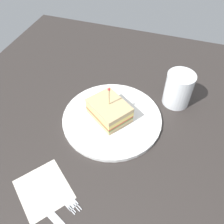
{
  "coord_description": "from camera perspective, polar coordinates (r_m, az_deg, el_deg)",
  "views": [
    {
      "loc": [
        -13.24,
        39.6,
        49.33
      ],
      "look_at": [
        0.0,
        0.0,
        3.04
      ],
      "focal_mm": 38.06,
      "sensor_mm": 36.0,
      "label": 1
    }
  ],
  "objects": [
    {
      "name": "sandwich_half_center",
      "position": [
        0.62,
        -0.78,
        0.17
      ],
      "size": [
        13.04,
        12.41,
        10.18
      ],
      "color": "tan",
      "rests_on": "plate"
    },
    {
      "name": "knife",
      "position": [
        0.54,
        -15.86,
        -21.18
      ],
      "size": [
        12.72,
        6.31,
        0.35
      ],
      "color": "silver",
      "rests_on": "ground_plane"
    },
    {
      "name": "fork",
      "position": [
        0.54,
        -11.55,
        -19.02
      ],
      "size": [
        12.32,
        6.77,
        0.35
      ],
      "color": "silver",
      "rests_on": "ground_plane"
    },
    {
      "name": "napkin",
      "position": [
        0.56,
        -16.11,
        -17.44
      ],
      "size": [
        15.07,
        14.86,
        0.15
      ],
      "primitive_type": "cube",
      "rotation": [
        0.0,
        0.0,
        8.77
      ],
      "color": "beige",
      "rests_on": "ground_plane"
    },
    {
      "name": "ground_plane",
      "position": [
        0.65,
        -0.0,
        -2.37
      ],
      "size": [
        96.77,
        96.77,
        2.0
      ],
      "primitive_type": "cube",
      "color": "#2D2826"
    },
    {
      "name": "drink_glass",
      "position": [
        0.69,
        15.59,
        5.11
      ],
      "size": [
        7.64,
        7.64,
        9.79
      ],
      "color": "silver",
      "rests_on": "ground_plane"
    },
    {
      "name": "plate",
      "position": [
        0.64,
        -0.0,
        -1.51
      ],
      "size": [
        26.64,
        26.64,
        1.04
      ],
      "primitive_type": "cylinder",
      "color": "white",
      "rests_on": "ground_plane"
    }
  ]
}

